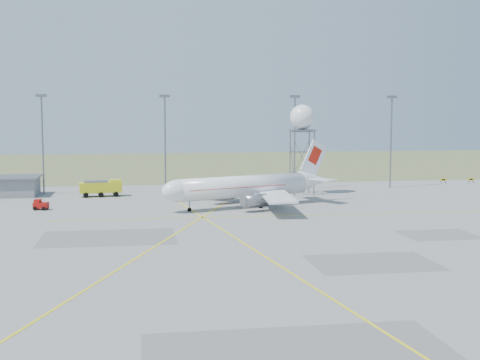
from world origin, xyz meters
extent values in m
plane|color=#9B9B95|center=(0.00, 0.00, 0.00)|extent=(400.00, 400.00, 0.00)
cube|color=#56693A|center=(0.00, 140.00, 0.01)|extent=(400.00, 120.00, 0.03)
cylinder|color=slate|center=(-35.00, 66.00, 10.00)|extent=(0.36, 0.36, 20.00)
cube|color=slate|center=(-35.00, 66.00, 20.20)|extent=(2.20, 0.50, 0.60)
cylinder|color=slate|center=(-10.00, 66.00, 10.00)|extent=(0.36, 0.36, 20.00)
cube|color=slate|center=(-10.00, 66.00, 20.20)|extent=(2.20, 0.50, 0.60)
cylinder|color=slate|center=(18.00, 66.00, 10.00)|extent=(0.36, 0.36, 20.00)
cube|color=slate|center=(18.00, 66.00, 20.20)|extent=(2.20, 0.50, 0.60)
cylinder|color=slate|center=(40.00, 66.00, 10.00)|extent=(0.36, 0.36, 20.00)
cube|color=slate|center=(40.00, 66.00, 20.20)|extent=(2.20, 0.50, 0.60)
cylinder|color=black|center=(55.00, 72.00, 0.40)|extent=(0.10, 0.10, 0.80)
cylinder|color=black|center=(56.20, 72.00, 0.40)|extent=(0.10, 0.10, 0.80)
cube|color=yellow|center=(55.60, 72.00, 0.95)|extent=(1.60, 0.15, 0.50)
cube|color=black|center=(55.60, 71.92, 0.95)|extent=(0.80, 0.03, 0.30)
cylinder|color=black|center=(62.00, 72.00, 0.40)|extent=(0.10, 0.10, 0.80)
cylinder|color=black|center=(63.20, 72.00, 0.40)|extent=(0.10, 0.10, 0.80)
cube|color=yellow|center=(62.60, 72.00, 0.95)|extent=(1.60, 0.15, 0.50)
cube|color=black|center=(62.60, 71.92, 0.95)|extent=(0.80, 0.03, 0.30)
cylinder|color=white|center=(2.62, 40.77, 3.68)|extent=(24.84, 12.92, 3.88)
ellipsoid|color=white|center=(-9.08, 36.11, 3.68)|extent=(7.20, 5.90, 3.88)
cube|color=black|center=(-10.16, 35.68, 4.26)|extent=(2.15, 2.52, 0.95)
cone|color=white|center=(17.03, 46.50, 3.97)|extent=(6.84, 5.75, 3.88)
cube|color=white|center=(17.03, 46.50, 8.04)|extent=(5.88, 2.57, 7.29)
cube|color=red|center=(17.21, 46.58, 8.72)|extent=(3.22, 1.54, 3.74)
cube|color=white|center=(15.43, 49.21, 4.46)|extent=(4.85, 6.10, 0.17)
cube|color=white|center=(17.72, 43.44, 4.46)|extent=(4.85, 6.10, 0.17)
cube|color=white|center=(0.75, 49.41, 2.71)|extent=(14.60, 13.87, 0.35)
cube|color=white|center=(7.20, 33.20, 2.71)|extent=(5.80, 15.81, 0.35)
cylinder|color=slate|center=(-0.36, 45.63, 1.84)|extent=(4.61, 3.58, 2.23)
cylinder|color=slate|center=(3.80, 35.19, 1.84)|extent=(4.61, 3.58, 2.23)
cube|color=red|center=(0.82, 40.05, 3.78)|extent=(19.45, 10.81, 0.12)
cylinder|color=black|center=(-7.28, 36.82, 0.44)|extent=(0.88, 0.88, 0.87)
cube|color=black|center=(4.42, 41.48, 0.44)|extent=(3.05, 5.76, 0.87)
cylinder|color=slate|center=(4.42, 41.48, 0.87)|extent=(0.30, 0.30, 1.74)
cylinder|color=slate|center=(15.52, 55.51, 6.60)|extent=(0.24, 0.24, 13.21)
cylinder|color=slate|center=(19.58, 55.51, 6.60)|extent=(0.24, 0.24, 13.21)
cylinder|color=slate|center=(19.58, 59.57, 6.60)|extent=(0.24, 0.24, 13.21)
cylinder|color=slate|center=(15.52, 59.57, 6.60)|extent=(0.24, 0.24, 13.21)
cube|color=slate|center=(17.55, 57.54, 13.21)|extent=(4.66, 4.66, 0.25)
sphere|color=white|center=(17.55, 57.54, 15.85)|extent=(5.08, 5.08, 5.08)
cube|color=#CECD18|center=(-23.22, 60.00, 1.84)|extent=(8.53, 3.62, 2.03)
cube|color=#CECD18|center=(-20.29, 60.31, 2.67)|extent=(2.47, 2.80, 1.29)
cube|color=black|center=(-19.65, 60.38, 2.76)|extent=(0.34, 2.39, 0.92)
cube|color=slate|center=(-24.14, 59.90, 3.04)|extent=(4.81, 2.68, 0.37)
cube|color=#A20F0B|center=(-32.52, 42.87, 0.82)|extent=(2.69, 2.04, 0.98)
cube|color=#A20F0B|center=(-33.06, 43.00, 1.58)|extent=(1.26, 1.50, 0.55)
camera|label=1|loc=(-16.18, -75.50, 16.87)|focal=50.00mm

